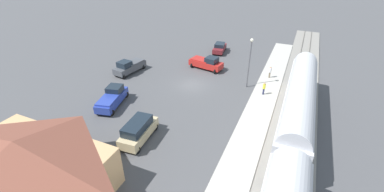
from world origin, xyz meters
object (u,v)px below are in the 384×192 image
Objects in this scene: pedestrian_on_platform at (264,88)px; light_pole_near_platform at (250,57)px; pickup_charcoal at (129,66)px; suv_tan at (138,130)px; sedan_maroon at (220,48)px; pickup_red at (207,63)px; pickup_blue at (112,98)px; station_building at (24,168)px; pedestrian_waiting_far at (270,71)px; passenger_train at (289,166)px.

light_pole_near_platform is at bearing -34.68° from pedestrian_on_platform.
pickup_charcoal is 1.12× the size of suv_tan.
pedestrian_on_platform is 16.99m from sedan_maroon.
pickup_red is 0.82× the size of light_pole_near_platform.
light_pole_near_platform is (-7.28, -15.66, 3.28)m from suv_tan.
pickup_blue is at bearing 113.47° from pickup_charcoal.
light_pole_near_platform is (-11.20, -24.56, 1.72)m from station_building.
pedestrian_waiting_far is at bearing -115.86° from station_building.
pickup_red reaches higher than sedan_maroon.
pickup_blue is 0.82× the size of light_pole_near_platform.
pickup_blue is at bearing -32.66° from suv_tan.
pickup_charcoal is at bearing 55.03° from sedan_maroon.
pedestrian_waiting_far is 13.05m from sedan_maroon.
light_pole_near_platform is (2.58, -1.78, 3.14)m from pedestrian_on_platform.
sedan_maroon is (-9.93, -14.20, -0.15)m from pickup_charcoal.
pickup_red is at bearing 93.52° from sedan_maroon.
light_pole_near_platform reaches higher than pickup_blue.
pedestrian_on_platform is at bearing 127.91° from sedan_maroon.
pickup_blue reaches higher than sedan_maroon.
pedestrian_on_platform is at bearing -177.76° from pickup_charcoal.
passenger_train reaches higher than pickup_red.
pedestrian_waiting_far is 0.25× the size of light_pole_near_platform.
light_pole_near_platform reaches higher than pedestrian_on_platform.
pickup_charcoal is at bearing -29.73° from passenger_train.
station_building is at bearing 23.81° from passenger_train.
suv_tan is at bearing 128.75° from pickup_charcoal.
passenger_train is 5.64× the size of light_pole_near_platform.
sedan_maroon is at bearing -52.09° from pedestrian_on_platform.
passenger_train is at bearing 112.25° from light_pole_near_platform.
station_building is at bearing 64.14° from pedestrian_waiting_far.
light_pole_near_platform is (-7.85, 11.61, 3.55)m from sedan_maroon.
suv_tan is (14.08, -0.95, -1.71)m from passenger_train.
pickup_red is at bearing 0.83° from pedestrian_waiting_far.
passenger_train is 6.84× the size of pickup_blue.
pickup_charcoal is at bearing -51.25° from suv_tan.
pickup_red is (9.94, -5.31, -0.25)m from pedestrian_on_platform.
pickup_blue is 18.33m from light_pole_near_platform.
suv_tan is at bearing 65.06° from light_pole_near_platform.
pedestrian_on_platform is at bearing -121.17° from station_building.
pickup_blue is at bearing 39.18° from light_pole_near_platform.
station_building is 7.28× the size of pedestrian_waiting_far.
pedestrian_waiting_far reaches higher than sedan_maroon.
pickup_charcoal is (20.36, 0.80, -0.25)m from pedestrian_on_platform.
station_building is 27.05m from light_pole_near_platform.
pedestrian_on_platform is 19.13m from pickup_blue.
pickup_red and pickup_blue have the same top height.
pickup_charcoal is at bearing 2.24° from pedestrian_on_platform.
pedestrian_on_platform is 0.34× the size of suv_tan.
pickup_red is 8.84m from light_pole_near_platform.
pedestrian_on_platform is 11.27m from pickup_red.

